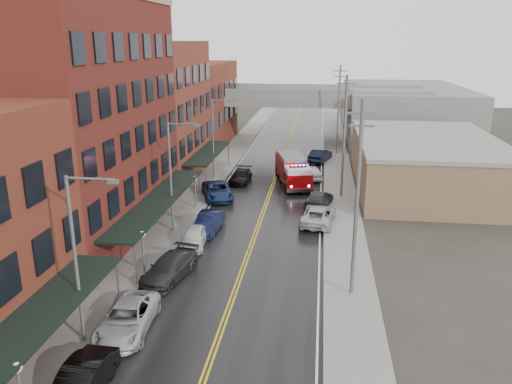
{
  "coord_description": "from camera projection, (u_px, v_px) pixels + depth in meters",
  "views": [
    {
      "loc": [
        4.96,
        -13.15,
        15.07
      ],
      "look_at": [
        -0.19,
        26.09,
        3.0
      ],
      "focal_mm": 35.0,
      "sensor_mm": 36.0,
      "label": 1
    }
  ],
  "objects": [
    {
      "name": "awning_1",
      "position": [
        159.0,
        200.0,
        39.35
      ],
      "size": [
        2.6,
        18.0,
        3.09
      ],
      "color": "black",
      "rests_on": "ground"
    },
    {
      "name": "brick_building_c",
      "position": [
        156.0,
        111.0,
        55.36
      ],
      "size": [
        9.0,
        15.0,
        15.0
      ],
      "primitive_type": "cube",
      "color": "brown",
      "rests_on": "ground"
    },
    {
      "name": "parked_car_right_1",
      "position": [
        319.0,
        199.0,
        46.98
      ],
      "size": [
        3.06,
        5.4,
        1.48
      ],
      "primitive_type": "imported",
      "rotation": [
        0.0,
        0.0,
        2.94
      ],
      "color": "#2A2A2D",
      "rests_on": "ground"
    },
    {
      "name": "awning_0",
      "position": [
        20.0,
        335.0,
        21.34
      ],
      "size": [
        2.6,
        16.0,
        3.09
      ],
      "color": "black",
      "rests_on": "ground"
    },
    {
      "name": "parked_car_right_0",
      "position": [
        318.0,
        215.0,
        42.56
      ],
      "size": [
        3.27,
        5.9,
        1.56
      ],
      "primitive_type": "imported",
      "rotation": [
        0.0,
        0.0,
        3.02
      ],
      "color": "#B3B5BC",
      "rests_on": "ground"
    },
    {
      "name": "parked_car_left_3",
      "position": [
        170.0,
        268.0,
        32.71
      ],
      "size": [
        3.23,
        5.65,
        1.54
      ],
      "primitive_type": "imported",
      "rotation": [
        0.0,
        0.0,
        -0.21
      ],
      "color": "#27272A",
      "rests_on": "ground"
    },
    {
      "name": "street_lamp_0",
      "position": [
        79.0,
        251.0,
        24.37
      ],
      "size": [
        2.64,
        0.22,
        9.0
      ],
      "color": "#59595B",
      "rests_on": "ground"
    },
    {
      "name": "sidewalk_right",
      "position": [
        344.0,
        214.0,
        45.0
      ],
      "size": [
        3.0,
        160.0,
        0.15
      ],
      "primitive_type": "cube",
      "color": "slate",
      "rests_on": "ground"
    },
    {
      "name": "utility_pole_0",
      "position": [
        357.0,
        198.0,
        28.97
      ],
      "size": [
        1.8,
        0.24,
        12.0
      ],
      "color": "#59595B",
      "rests_on": "ground"
    },
    {
      "name": "tan_building",
      "position": [
        425.0,
        164.0,
        52.69
      ],
      "size": [
        14.0,
        22.0,
        5.0
      ],
      "primitive_type": "cube",
      "color": "brown",
      "rests_on": "ground"
    },
    {
      "name": "parked_car_left_7",
      "position": [
        241.0,
        176.0,
        54.9
      ],
      "size": [
        2.1,
        4.91,
        1.41
      ],
      "primitive_type": "imported",
      "rotation": [
        0.0,
        0.0,
        -0.03
      ],
      "color": "black",
      "rests_on": "ground"
    },
    {
      "name": "right_far_block",
      "position": [
        403.0,
        112.0,
        80.46
      ],
      "size": [
        18.0,
        30.0,
        8.0
      ],
      "primitive_type": "cube",
      "color": "slate",
      "rests_on": "ground"
    },
    {
      "name": "parked_car_right_2",
      "position": [
        312.0,
        172.0,
        56.39
      ],
      "size": [
        2.8,
        4.74,
        1.51
      ],
      "primitive_type": "imported",
      "rotation": [
        0.0,
        0.0,
        3.38
      ],
      "color": "white",
      "rests_on": "ground"
    },
    {
      "name": "street_lamp_2",
      "position": [
        215.0,
        134.0,
        54.72
      ],
      "size": [
        2.64,
        0.22,
        9.0
      ],
      "color": "#59595B",
      "rests_on": "ground"
    },
    {
      "name": "utility_pole_2",
      "position": [
        339.0,
        108.0,
        66.9
      ],
      "size": [
        1.8,
        0.24,
        12.0
      ],
      "color": "#59595B",
      "rests_on": "ground"
    },
    {
      "name": "overpass",
      "position": [
        289.0,
        104.0,
        74.53
      ],
      "size": [
        40.0,
        10.0,
        7.5
      ],
      "color": "slate",
      "rests_on": "ground"
    },
    {
      "name": "parked_car_left_5",
      "position": [
        209.0,
        222.0,
        40.85
      ],
      "size": [
        1.95,
        4.87,
        1.57
      ],
      "primitive_type": "imported",
      "rotation": [
        0.0,
        0.0,
        -0.06
      ],
      "color": "black",
      "rests_on": "ground"
    },
    {
      "name": "globe_lamp_1",
      "position": [
        143.0,
        243.0,
        32.78
      ],
      "size": [
        0.44,
        0.44,
        3.12
      ],
      "color": "#59595B",
      "rests_on": "ground"
    },
    {
      "name": "globe_lamp_0",
      "position": [
        19.0,
        381.0,
        19.5
      ],
      "size": [
        0.44,
        0.44,
        3.12
      ],
      "color": "#59595B",
      "rests_on": "ground"
    },
    {
      "name": "awning_2",
      "position": [
        208.0,
        153.0,
        55.95
      ],
      "size": [
        2.6,
        13.0,
        3.09
      ],
      "color": "black",
      "rests_on": "ground"
    },
    {
      "name": "parked_car_left_1",
      "position": [
        81.0,
        383.0,
        21.68
      ],
      "size": [
        1.74,
        4.79,
        1.57
      ],
      "primitive_type": "imported",
      "rotation": [
        0.0,
        0.0,
        -0.02
      ],
      "color": "black",
      "rests_on": "ground"
    },
    {
      "name": "street_lamp_1",
      "position": [
        173.0,
        170.0,
        39.55
      ],
      "size": [
        2.64,
        0.22,
        9.0
      ],
      "color": "#59595B",
      "rests_on": "ground"
    },
    {
      "name": "sidewalk_left",
      "position": [
        187.0,
        207.0,
        46.82
      ],
      "size": [
        3.0,
        160.0,
        0.15
      ],
      "primitive_type": "cube",
      "color": "slate",
      "rests_on": "ground"
    },
    {
      "name": "parked_car_left_2",
      "position": [
        127.0,
        318.0,
        26.77
      ],
      "size": [
        2.89,
        5.66,
        1.53
      ],
      "primitive_type": "imported",
      "rotation": [
        0.0,
        0.0,
        0.07
      ],
      "color": "#A8ABB0",
      "rests_on": "ground"
    },
    {
      "name": "fire_truck",
      "position": [
        293.0,
        170.0,
        53.87
      ],
      "size": [
        4.85,
        8.75,
        3.05
      ],
      "rotation": [
        0.0,
        0.0,
        0.24
      ],
      "color": "#94060B",
      "rests_on": "ground"
    },
    {
      "name": "curb_left",
      "position": [
        204.0,
        208.0,
        46.61
      ],
      "size": [
        0.3,
        160.0,
        0.15
      ],
      "primitive_type": "cube",
      "color": "gray",
      "rests_on": "ground"
    },
    {
      "name": "parked_car_left_6",
      "position": [
        217.0,
        191.0,
        49.36
      ],
      "size": [
        4.4,
        6.32,
        1.6
      ],
      "primitive_type": "imported",
      "rotation": [
        0.0,
        0.0,
        0.33
      ],
      "color": "navy",
      "rests_on": "ground"
    },
    {
      "name": "curb_right",
      "position": [
        325.0,
        213.0,
        45.21
      ],
      "size": [
        0.3,
        160.0,
        0.15
      ],
      "primitive_type": "cube",
      "color": "gray",
      "rests_on": "ground"
    },
    {
      "name": "globe_lamp_2",
      "position": [
        195.0,
        184.0,
        46.06
      ],
      "size": [
        0.44,
        0.44,
        3.12
      ],
      "color": "#59595B",
      "rests_on": "ground"
    },
    {
      "name": "brick_building_far",
      "position": [
        195.0,
        105.0,
        72.39
      ],
      "size": [
        9.0,
        20.0,
        12.0
      ],
      "primitive_type": "cube",
      "color": "brown",
      "rests_on": "ground"
    },
    {
      "name": "brick_building_b",
      "position": [
        82.0,
        123.0,
        38.33
      ],
      "size": [
        9.0,
        20.0,
        18.0
      ],
      "primitive_type": "cube",
      "color": "#5B1F18",
      "rests_on": "ground"
    },
    {
      "name": "utility_pole_1",
      "position": [
        344.0,
        135.0,
        47.94
      ],
      "size": [
        1.8,
        0.24,
        12.0
      ],
      "color": "#59595B",
      "rests_on": "ground"
    },
    {
      "name": "road",
      "position": [
        264.0,
        211.0,
        45.93
      ],
      "size": [
        11.0,
        160.0,
        0.02
      ],
      "primitive_type": "cube",
      "color": "black",
      "rests_on": "ground"
    },
    {
      "name": "parked_car_right_3",
      "position": [
        320.0,
        155.0,
        64.38
      ],
      "size": [
        3.19,
        5.31,
        1.65
      ],
      "primitive_type": "imported",
      "rotation": [
        0.0,
        0.0,
        2.83
      ],
      "color": "black",
      "rests_on": "ground"
    },
    {
      "name": "parked_car_left_4",
      "position": [
        194.0,
        237.0,
        37.9
      ],
      "size": [
        2.11,
        4.53,
        1.5
      ],
      "primitive_type": "imported",
      "rotation": [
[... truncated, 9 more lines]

